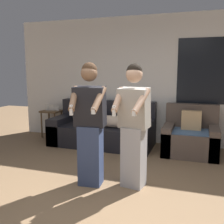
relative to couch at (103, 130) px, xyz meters
The scene contains 7 objects.
ground_plane 2.73m from the couch, 71.67° to the right, with size 14.00×14.00×0.00m, color #846647.
wall_back 1.45m from the couch, 30.32° to the left, with size 6.13×0.07×2.70m.
couch is the anchor object (origin of this frame).
armchair 1.79m from the couch, ahead, with size 0.99×0.86×0.91m.
side_table 1.42m from the couch, 169.81° to the left, with size 0.44×0.40×0.78m.
person_left 2.05m from the couch, 74.40° to the right, with size 0.47×0.49×1.67m.
person_right 2.16m from the couch, 58.11° to the right, with size 0.45×0.52×1.66m.
Camera 1 is at (1.06, -2.51, 1.57)m, focal length 42.00 mm.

